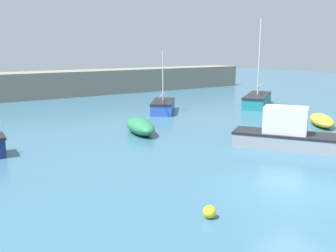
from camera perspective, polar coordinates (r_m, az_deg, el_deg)
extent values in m
cube|color=#38667F|center=(14.31, 18.85, -9.74)|extent=(120.00, 120.00, 0.20)
cube|color=gray|center=(40.69, -18.46, 6.00)|extent=(50.23, 3.94, 2.61)
cube|color=#2D56B7|center=(29.66, -0.77, 2.89)|extent=(3.79, 4.22, 0.80)
cube|color=black|center=(29.60, -0.78, 3.76)|extent=(3.87, 4.31, 0.12)
cylinder|color=silver|center=(29.39, -0.79, 7.49)|extent=(0.09, 0.09, 3.98)
cylinder|color=silver|center=(28.19, -1.02, 4.70)|extent=(1.71, 2.15, 0.07)
cube|color=teal|center=(33.72, 13.44, 3.73)|extent=(5.72, 4.76, 0.90)
cube|color=black|center=(33.65, 13.48, 4.58)|extent=(5.83, 4.85, 0.12)
cylinder|color=silver|center=(33.42, 13.75, 10.09)|extent=(0.13, 0.13, 6.59)
cylinder|color=silver|center=(35.37, 13.92, 6.02)|extent=(3.02, 2.18, 0.10)
ellipsoid|color=#287A4C|center=(22.28, -4.28, -0.01)|extent=(2.10, 3.78, 0.90)
ellipsoid|color=yellow|center=(26.45, 22.38, 0.82)|extent=(3.31, 3.48, 0.73)
cube|color=gray|center=(19.99, 18.53, -2.34)|extent=(4.68, 5.81, 0.65)
cube|color=black|center=(19.90, 18.60, -1.26)|extent=(4.77, 5.93, 0.12)
cube|color=silver|center=(19.80, 17.47, 0.73)|extent=(2.26, 2.48, 1.46)
sphere|color=yellow|center=(11.53, 6.36, -12.86)|extent=(0.40, 0.40, 0.40)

